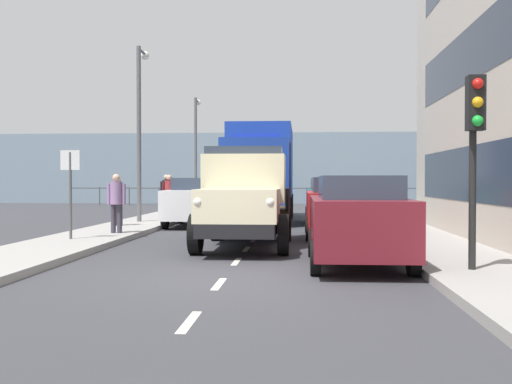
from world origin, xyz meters
TOP-DOWN VIEW (x-y plane):
  - ground_plane at (0.00, -10.84)m, footprint 80.00×80.00m
  - sidewalk_left at (-4.41, -10.84)m, footprint 2.18×38.11m
  - sidewalk_right at (4.41, -10.84)m, footprint 2.18×38.11m
  - road_centreline_markings at (0.00, -10.56)m, footprint 0.12×34.64m
  - sea_horizon at (0.00, -32.90)m, footprint 80.00×0.80m
  - seawall_railing at (-0.00, -29.30)m, footprint 28.08×0.08m
  - truck_vintage_cream at (0.06, -4.41)m, footprint 2.17×5.64m
  - lorry_cargo_blue at (0.33, -14.60)m, footprint 2.58×8.20m
  - car_maroon_kerbside_near at (-2.37, -1.60)m, footprint 1.84×4.16m
  - car_red_kerbside_1 at (-2.37, -7.50)m, footprint 1.88×3.97m
  - car_teal_kerbside_2 at (-2.37, -12.52)m, footprint 1.77×4.29m
  - car_white_oppositeside_0 at (2.37, -11.38)m, footprint 1.97×4.24m
  - car_silver_oppositeside_1 at (2.37, -17.41)m, footprint 1.97×4.64m
  - pedestrian_couple_b at (3.90, -6.69)m, footprint 0.53×0.34m
  - pedestrian_with_bag at (4.71, -9.47)m, footprint 0.53×0.34m
  - pedestrian_strolling at (3.65, -12.46)m, footprint 0.53×0.34m
  - pedestrian_near_railing at (4.38, -15.25)m, footprint 0.53×0.34m
  - traffic_light_near at (-4.14, -0.12)m, footprint 0.28×0.41m
  - lamp_post_promenade at (4.53, -11.63)m, footprint 0.32×1.14m
  - lamp_post_far at (4.50, -23.36)m, footprint 0.32×1.14m
  - street_sign at (4.54, -4.91)m, footprint 0.50×0.07m

SIDE VIEW (x-z plane):
  - ground_plane at x=0.00m, z-range 0.00..0.00m
  - road_centreline_markings at x=0.00m, z-range 0.00..0.01m
  - sidewalk_left at x=-4.41m, z-range 0.00..0.15m
  - sidewalk_right at x=4.41m, z-range 0.00..0.15m
  - car_red_kerbside_1 at x=-2.37m, z-range 0.03..1.75m
  - car_teal_kerbside_2 at x=-2.37m, z-range 0.04..1.76m
  - car_maroon_kerbside_near at x=-2.37m, z-range 0.04..1.76m
  - car_white_oppositeside_0 at x=2.37m, z-range 0.04..1.76m
  - car_silver_oppositeside_1 at x=2.37m, z-range 0.04..1.76m
  - seawall_railing at x=0.00m, z-range 0.32..1.52m
  - pedestrian_with_bag at x=4.71m, z-range 0.29..1.89m
  - pedestrian_couple_b at x=3.90m, z-range 0.30..1.96m
  - pedestrian_strolling at x=3.65m, z-range 0.30..2.00m
  - pedestrian_near_railing at x=4.38m, z-range 0.31..2.04m
  - truck_vintage_cream at x=0.06m, z-range -0.04..2.39m
  - street_sign at x=4.54m, z-range 0.56..2.81m
  - lorry_cargo_blue at x=0.33m, z-range 0.14..4.01m
  - traffic_light_near at x=-4.14m, z-range 0.87..4.07m
  - sea_horizon at x=0.00m, z-range 0.00..5.00m
  - lamp_post_far at x=4.50m, z-range 0.76..6.83m
  - lamp_post_promenade at x=4.53m, z-range 0.76..7.09m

